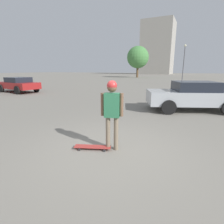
% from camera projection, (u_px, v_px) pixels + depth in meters
% --- Properties ---
extents(ground_plane, '(220.00, 220.00, 0.00)m').
position_uv_depth(ground_plane, '(112.00, 149.00, 4.46)').
color(ground_plane, gray).
extents(person, '(0.30, 0.53, 1.73)m').
position_uv_depth(person, '(112.00, 107.00, 4.20)').
color(person, '#7A6B56').
rests_on(person, ground_plane).
extents(skateboard, '(0.53, 0.95, 0.07)m').
position_uv_depth(skateboard, '(93.00, 147.00, 4.45)').
color(skateboard, '#A5332D').
rests_on(skateboard, ground_plane).
extents(car_parked_near, '(3.22, 4.57, 1.42)m').
position_uv_depth(car_parked_near, '(192.00, 95.00, 8.54)').
color(car_parked_near, '#ADB2B7').
rests_on(car_parked_near, ground_plane).
extents(car_parked_far, '(2.30, 4.32, 1.33)m').
position_uv_depth(car_parked_far, '(18.00, 84.00, 15.58)').
color(car_parked_far, maroon).
rests_on(car_parked_far, ground_plane).
extents(building_block_distant, '(12.79, 13.59, 23.23)m').
position_uv_depth(building_block_distant, '(158.00, 48.00, 80.43)').
color(building_block_distant, '#9E998E').
rests_on(building_block_distant, ground_plane).
extents(tree_distant, '(5.53, 5.53, 7.86)m').
position_uv_depth(tree_distant, '(138.00, 57.00, 44.66)').
color(tree_distant, brown).
rests_on(tree_distant, ground_plane).
extents(lamp_post, '(0.28, 0.28, 5.13)m').
position_uv_depth(lamp_post, '(184.00, 61.00, 22.81)').
color(lamp_post, '#59595E').
rests_on(lamp_post, ground_plane).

